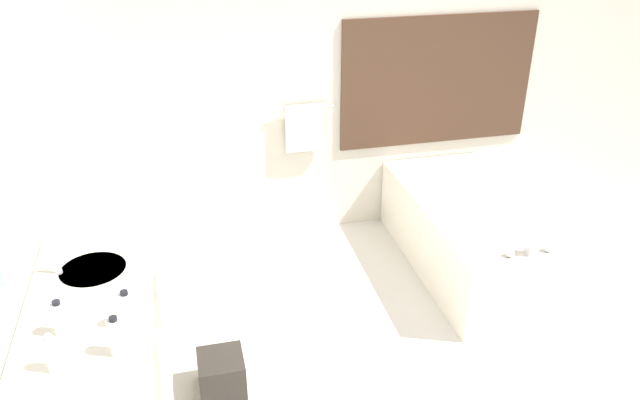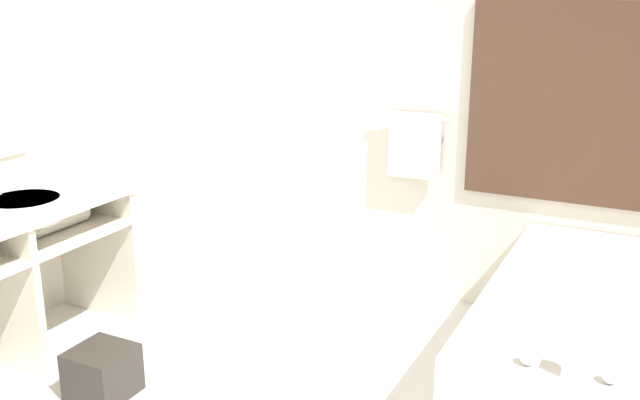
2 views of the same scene
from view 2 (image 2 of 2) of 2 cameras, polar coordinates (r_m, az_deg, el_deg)
wall_back_with_blinds at (r=4.27m, az=12.31°, el=8.85°), size 7.40×0.13×2.70m
bathtub at (r=3.55m, az=20.65°, el=-10.83°), size 0.90×1.77×0.71m
waste_bin at (r=3.68m, az=-17.01°, el=-13.03°), size 0.28×0.28×0.24m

